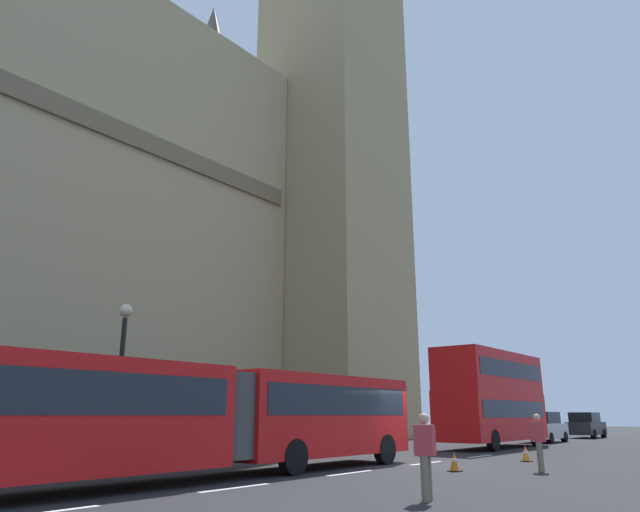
{
  "coord_description": "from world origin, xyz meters",
  "views": [
    {
      "loc": [
        -18.73,
        -10.58,
        1.65
      ],
      "look_at": [
        0.84,
        5.13,
        8.61
      ],
      "focal_mm": 32.29,
      "sensor_mm": 36.0,
      "label": 1
    }
  ],
  "objects": [
    {
      "name": "ground_plane",
      "position": [
        0.0,
        0.0,
        0.0
      ],
      "size": [
        160.0,
        160.0,
        0.0
      ],
      "primitive_type": "plane",
      "color": "#262628"
    },
    {
      "name": "lane_centre_marking",
      "position": [
        -6.42,
        0.0,
        0.01
      ],
      "size": [
        25.2,
        0.16,
        0.01
      ],
      "color": "silver",
      "rests_on": "ground_plane"
    },
    {
      "name": "articulated_bus",
      "position": [
        -7.68,
        1.99,
        1.75
      ],
      "size": [
        16.51,
        2.54,
        2.9
      ],
      "color": "red",
      "rests_on": "ground_plane"
    },
    {
      "name": "double_decker_bus",
      "position": [
        11.6,
        2.0,
        2.71
      ],
      "size": [
        9.23,
        2.54,
        4.9
      ],
      "color": "red",
      "rests_on": "ground_plane"
    },
    {
      "name": "sedan_lead",
      "position": [
        19.61,
        2.12,
        0.91
      ],
      "size": [
        4.4,
        1.86,
        1.85
      ],
      "color": "#B7B7BC",
      "rests_on": "ground_plane"
    },
    {
      "name": "sedan_trailing",
      "position": [
        29.03,
        2.01,
        0.91
      ],
      "size": [
        4.4,
        1.86,
        1.85
      ],
      "color": "black",
      "rests_on": "ground_plane"
    },
    {
      "name": "traffic_cone_west",
      "position": [
        -1.69,
        -2.17,
        0.28
      ],
      "size": [
        0.36,
        0.36,
        0.58
      ],
      "color": "black",
      "rests_on": "ground_plane"
    },
    {
      "name": "traffic_cone_middle",
      "position": [
        3.51,
        -2.49,
        0.28
      ],
      "size": [
        0.36,
        0.36,
        0.58
      ],
      "color": "black",
      "rests_on": "ground_plane"
    },
    {
      "name": "street_lamp",
      "position": [
        -7.9,
        6.5,
        3.06
      ],
      "size": [
        0.44,
        0.44,
        5.27
      ],
      "color": "black",
      "rests_on": "ground_plane"
    },
    {
      "name": "pedestrian_near_cones",
      "position": [
        -7.78,
        -4.54,
        0.91
      ],
      "size": [
        0.36,
        0.44,
        1.69
      ],
      "color": "#726651",
      "rests_on": "ground_plane"
    },
    {
      "name": "pedestrian_by_kerb",
      "position": [
        -0.04,
        -4.22,
        0.91
      ],
      "size": [
        0.36,
        0.44,
        1.69
      ],
      "color": "#726651",
      "rests_on": "ground_plane"
    }
  ]
}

